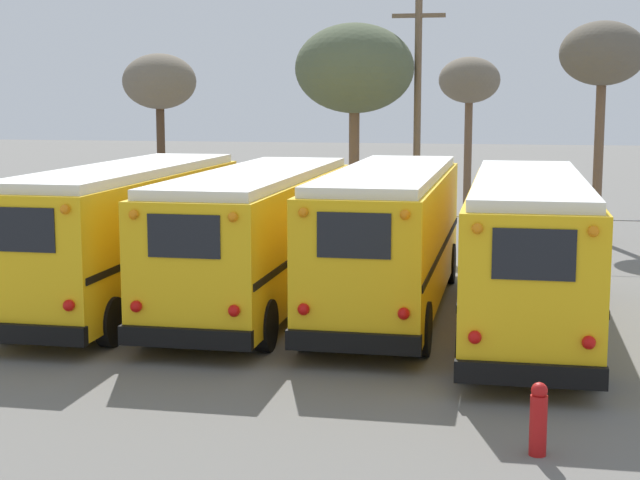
{
  "coord_description": "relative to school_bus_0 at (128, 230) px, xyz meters",
  "views": [
    {
      "loc": [
        4.29,
        -21.5,
        4.91
      ],
      "look_at": [
        0.0,
        -0.11,
        1.68
      ],
      "focal_mm": 55.0,
      "sensor_mm": 36.0,
      "label": 1
    }
  ],
  "objects": [
    {
      "name": "ground_plane",
      "position": [
        4.57,
        0.15,
        -1.78
      ],
      "size": [
        160.0,
        160.0,
        0.0
      ],
      "primitive_type": "plane",
      "color": "#66635E"
    },
    {
      "name": "school_bus_0",
      "position": [
        0.0,
        0.0,
        0.0
      ],
      "size": [
        2.5,
        10.24,
        3.29
      ],
      "color": "yellow",
      "rests_on": "ground"
    },
    {
      "name": "school_bus_1",
      "position": [
        3.05,
        0.38,
        -0.04
      ],
      "size": [
        2.61,
        10.5,
        3.2
      ],
      "color": "yellow",
      "rests_on": "ground"
    },
    {
      "name": "school_bus_2",
      "position": [
        6.09,
        0.48,
        0.0
      ],
      "size": [
        2.53,
        10.24,
        3.28
      ],
      "color": "yellow",
      "rests_on": "ground"
    },
    {
      "name": "school_bus_3",
      "position": [
        9.14,
        -0.77,
        -0.02
      ],
      "size": [
        2.52,
        10.45,
        3.26
      ],
      "color": "yellow",
      "rests_on": "ground"
    },
    {
      "name": "utility_pole",
      "position": [
        5.5,
        12.31,
        2.72
      ],
      "size": [
        1.8,
        0.24,
        8.6
      ],
      "color": "brown",
      "rests_on": "ground"
    },
    {
      "name": "bare_tree_0",
      "position": [
        6.89,
        19.3,
        3.62
      ],
      "size": [
        2.49,
        2.49,
        6.46
      ],
      "color": "brown",
      "rests_on": "ground"
    },
    {
      "name": "bare_tree_1",
      "position": [
        3.39,
        11.88,
        3.99
      ],
      "size": [
        4.04,
        4.04,
        7.34
      ],
      "color": "brown",
      "rests_on": "ground"
    },
    {
      "name": "bare_tree_2",
      "position": [
        11.57,
        12.92,
        4.4
      ],
      "size": [
        2.85,
        2.85,
        7.36
      ],
      "color": "brown",
      "rests_on": "ground"
    },
    {
      "name": "bare_tree_3",
      "position": [
        -4.12,
        13.27,
        3.55
      ],
      "size": [
        2.71,
        2.71,
        6.44
      ],
      "color": "#473323",
      "rests_on": "ground"
    },
    {
      "name": "fence_line",
      "position": [
        4.57,
        7.31,
        -0.8
      ],
      "size": [
        17.2,
        0.06,
        1.42
      ],
      "color": "#939399",
      "rests_on": "ground"
    },
    {
      "name": "fire_hydrant",
      "position": [
        9.26,
        -8.11,
        -1.26
      ],
      "size": [
        0.24,
        0.24,
        1.03
      ],
      "color": "#B21414",
      "rests_on": "ground"
    }
  ]
}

